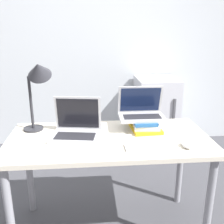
# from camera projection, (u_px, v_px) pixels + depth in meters

# --- Properties ---
(wall_back) EXTENTS (8.00, 0.05, 2.70)m
(wall_back) POSITION_uv_depth(u_px,v_px,m) (98.00, 37.00, 3.15)
(wall_back) COLOR silver
(wall_back) RESTS_ON ground_plane
(desk) EXTENTS (1.36, 0.67, 0.75)m
(desk) POSITION_uv_depth(u_px,v_px,m) (109.00, 150.00, 1.79)
(desk) COLOR beige
(desk) RESTS_ON ground_plane
(laptop_left) EXTENTS (0.36, 0.30, 0.26)m
(laptop_left) POSITION_uv_depth(u_px,v_px,m) (76.00, 128.00, 1.78)
(laptop_left) COLOR #B2B2B7
(laptop_left) RESTS_ON desk
(book_stack) EXTENTS (0.21, 0.28, 0.08)m
(book_stack) POSITION_uv_depth(u_px,v_px,m) (145.00, 124.00, 1.91)
(book_stack) COLOR gold
(book_stack) RESTS_ON desk
(laptop_on_books) EXTENTS (0.33, 0.22, 0.22)m
(laptop_on_books) POSITION_uv_depth(u_px,v_px,m) (141.00, 111.00, 1.90)
(laptop_on_books) COLOR #B2B2B7
(laptop_on_books) RESTS_ON book_stack
(wireless_keyboard) EXTENTS (0.32, 0.11, 0.01)m
(wireless_keyboard) POSITION_uv_depth(u_px,v_px,m) (151.00, 146.00, 1.62)
(wireless_keyboard) COLOR white
(wireless_keyboard) RESTS_ON desk
(mouse) EXTENTS (0.07, 0.10, 0.04)m
(mouse) POSITION_uv_depth(u_px,v_px,m) (187.00, 144.00, 1.62)
(mouse) COLOR white
(mouse) RESTS_ON desk
(desk_lamp) EXTENTS (0.23, 0.20, 0.53)m
(desk_lamp) POSITION_uv_depth(u_px,v_px,m) (38.00, 78.00, 1.76)
(desk_lamp) COLOR #28282D
(desk_lamp) RESTS_ON desk
(mini_fridge) EXTENTS (0.47, 0.54, 0.89)m
(mini_fridge) POSITION_uv_depth(u_px,v_px,m) (155.00, 115.00, 3.18)
(mini_fridge) COLOR silver
(mini_fridge) RESTS_ON ground_plane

